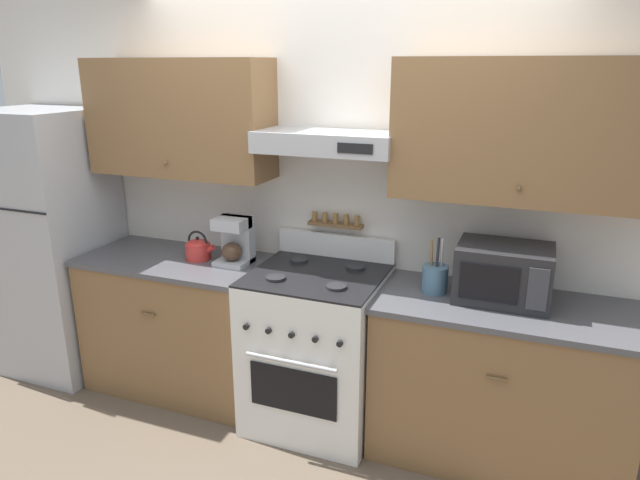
# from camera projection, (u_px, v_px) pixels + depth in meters

# --- Properties ---
(ground_plane) EXTENTS (16.00, 16.00, 0.00)m
(ground_plane) POSITION_uv_depth(u_px,v_px,m) (298.00, 446.00, 3.25)
(ground_plane) COLOR brown
(wall_back) EXTENTS (5.20, 0.46, 2.55)m
(wall_back) POSITION_uv_depth(u_px,v_px,m) (340.00, 176.00, 3.35)
(wall_back) COLOR silver
(wall_back) RESTS_ON ground_plane
(counter_left) EXTENTS (1.20, 0.65, 0.91)m
(counter_left) POSITION_uv_depth(u_px,v_px,m) (181.00, 323.00, 3.75)
(counter_left) COLOR brown
(counter_left) RESTS_ON ground_plane
(counter_right) EXTENTS (1.32, 0.65, 0.91)m
(counter_right) POSITION_uv_depth(u_px,v_px,m) (499.00, 382.00, 3.05)
(counter_right) COLOR brown
(counter_right) RESTS_ON ground_plane
(stove_range) EXTENTS (0.74, 0.73, 1.09)m
(stove_range) POSITION_uv_depth(u_px,v_px,m) (317.00, 348.00, 3.37)
(stove_range) COLOR white
(stove_range) RESTS_ON ground_plane
(refrigerator) EXTENTS (0.75, 0.71, 1.81)m
(refrigerator) POSITION_uv_depth(u_px,v_px,m) (51.00, 243.00, 3.93)
(refrigerator) COLOR #ADAFB5
(refrigerator) RESTS_ON ground_plane
(tea_kettle) EXTENTS (0.20, 0.16, 0.19)m
(tea_kettle) POSITION_uv_depth(u_px,v_px,m) (198.00, 249.00, 3.58)
(tea_kettle) COLOR red
(tea_kettle) RESTS_ON counter_left
(coffee_maker) EXTENTS (0.20, 0.20, 0.30)m
(coffee_maker) POSITION_uv_depth(u_px,v_px,m) (235.00, 240.00, 3.49)
(coffee_maker) COLOR #ADAFB5
(coffee_maker) RESTS_ON counter_left
(microwave) EXTENTS (0.47, 0.35, 0.30)m
(microwave) POSITION_uv_depth(u_px,v_px,m) (503.00, 273.00, 2.93)
(microwave) COLOR #232326
(microwave) RESTS_ON counter_right
(utensil_crock) EXTENTS (0.14, 0.14, 0.30)m
(utensil_crock) POSITION_uv_depth(u_px,v_px,m) (435.00, 278.00, 3.06)
(utensil_crock) COLOR slate
(utensil_crock) RESTS_ON counter_right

